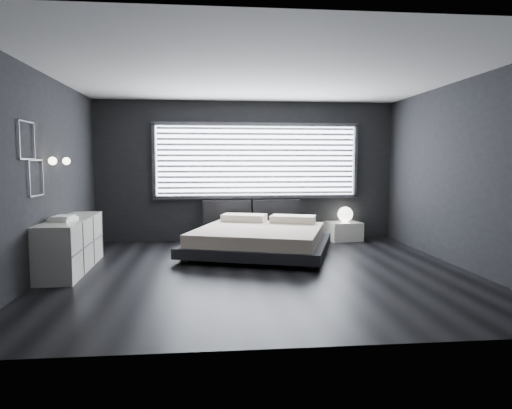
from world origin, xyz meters
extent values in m
plane|color=black|center=(0.00, 0.00, 0.00)|extent=(6.00, 6.00, 0.00)
plane|color=silver|center=(0.00, 0.00, 2.80)|extent=(6.00, 6.00, 0.00)
cube|color=black|center=(0.00, 2.75, 1.40)|extent=(6.00, 0.04, 2.80)
cube|color=black|center=(0.00, -2.75, 1.40)|extent=(6.00, 0.04, 2.80)
cube|color=black|center=(-3.00, 0.00, 1.40)|extent=(0.04, 5.50, 2.80)
cube|color=black|center=(3.00, 0.00, 1.40)|extent=(0.04, 5.50, 2.80)
cube|color=white|center=(0.20, 2.73, 1.61)|extent=(4.00, 0.02, 1.38)
cube|color=#47474C|center=(-1.84, 2.70, 1.61)|extent=(0.06, 0.08, 1.48)
cube|color=#47474C|center=(2.24, 2.70, 1.61)|extent=(0.06, 0.08, 1.48)
cube|color=#47474C|center=(0.20, 2.70, 2.34)|extent=(4.14, 0.08, 0.06)
cube|color=#47474C|center=(0.20, 2.70, 0.88)|extent=(4.14, 0.08, 0.06)
cube|color=silver|center=(0.20, 2.67, 1.61)|extent=(3.94, 0.03, 1.32)
cube|color=black|center=(-0.41, 2.64, 0.57)|extent=(0.96, 0.16, 0.52)
cube|color=black|center=(0.59, 2.64, 0.57)|extent=(0.96, 0.16, 0.52)
cylinder|color=silver|center=(-2.95, 0.05, 1.60)|extent=(0.10, 0.02, 0.02)
sphere|color=#FFE5B7|center=(-2.88, 0.05, 1.60)|extent=(0.11, 0.11, 0.11)
cylinder|color=silver|center=(-2.95, 0.65, 1.60)|extent=(0.10, 0.02, 0.02)
sphere|color=#FFE5B7|center=(-2.88, 0.65, 1.60)|extent=(0.11, 0.11, 0.11)
cube|color=#47474C|center=(-2.98, -0.55, 2.08)|extent=(0.01, 0.46, 0.02)
cube|color=#47474C|center=(-2.98, -0.55, 1.62)|extent=(0.01, 0.46, 0.02)
cube|color=#47474C|center=(-2.98, -0.32, 1.85)|extent=(0.01, 0.02, 0.46)
cube|color=#47474C|center=(-2.98, -0.78, 1.85)|extent=(0.01, 0.02, 0.46)
cube|color=#47474C|center=(-2.98, -0.30, 1.61)|extent=(0.01, 0.46, 0.02)
cube|color=#47474C|center=(-2.98, -0.30, 1.15)|extent=(0.01, 0.46, 0.02)
cube|color=#47474C|center=(-2.98, -0.07, 1.38)|extent=(0.01, 0.02, 0.46)
cube|color=#47474C|center=(-2.98, -0.53, 1.38)|extent=(0.01, 0.02, 0.46)
cube|color=black|center=(-1.13, 0.70, 0.04)|extent=(0.16, 0.16, 0.08)
cube|color=black|center=(0.74, 0.07, 0.04)|extent=(0.16, 0.16, 0.08)
cube|color=black|center=(-0.57, 2.38, 0.04)|extent=(0.16, 0.16, 0.08)
cube|color=black|center=(1.31, 1.75, 0.04)|extent=(0.16, 0.16, 0.08)
cube|color=black|center=(0.09, 1.23, 0.17)|extent=(2.87, 2.81, 0.17)
cube|color=#C3B09D|center=(0.09, 1.23, 0.35)|extent=(2.59, 2.59, 0.21)
cube|color=beige|center=(-0.10, 2.15, 0.53)|extent=(0.91, 0.67, 0.14)
cube|color=beige|center=(0.79, 1.85, 0.53)|extent=(0.91, 0.67, 0.14)
cube|color=white|center=(1.95, 2.50, 0.19)|extent=(0.72, 0.63, 0.37)
sphere|color=white|center=(1.99, 2.53, 0.53)|extent=(0.31, 0.31, 0.31)
cube|color=white|center=(-2.78, 0.38, 0.38)|extent=(0.58, 1.92, 0.76)
cube|color=#47474C|center=(-2.51, 0.38, 0.38)|extent=(0.05, 1.89, 0.74)
cube|color=white|center=(-2.79, 0.12, 0.79)|extent=(0.34, 0.41, 0.04)
cube|color=white|center=(-2.78, 0.10, 0.82)|extent=(0.26, 0.34, 0.03)
camera|label=1|loc=(-0.73, -6.46, 1.58)|focal=32.00mm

